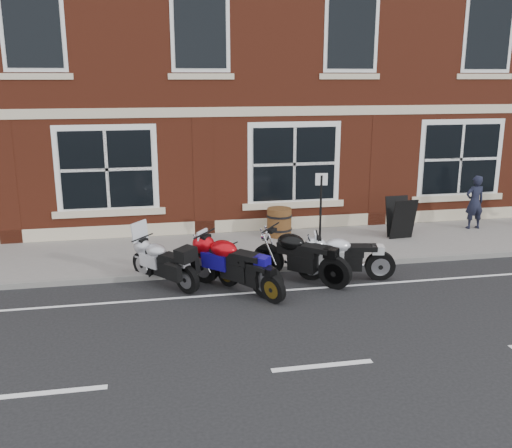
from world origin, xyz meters
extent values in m
plane|color=black|center=(0.00, 0.00, 0.00)|extent=(80.00, 80.00, 0.00)
cube|color=slate|center=(0.00, 3.00, 0.06)|extent=(30.00, 3.00, 0.12)
cube|color=slate|center=(0.00, 1.42, 0.06)|extent=(30.00, 0.16, 0.12)
cube|color=maroon|center=(0.00, 10.50, 6.00)|extent=(24.00, 12.00, 12.00)
cylinder|color=black|center=(-2.63, 1.54, 0.30)|extent=(0.48, 0.55, 0.61)
cylinder|color=black|center=(-1.77, 0.46, 0.30)|extent=(0.48, 0.55, 0.61)
cube|color=black|center=(-2.23, 1.04, 0.63)|extent=(0.65, 0.74, 0.21)
ellipsoid|color=#9E9EA2|center=(-2.32, 1.15, 0.74)|extent=(0.60, 0.63, 0.30)
cube|color=black|center=(-1.99, 0.74, 0.70)|extent=(0.52, 0.56, 0.10)
cube|color=silver|center=(-2.62, 1.53, 1.09)|extent=(0.34, 0.28, 0.43)
cylinder|color=black|center=(-1.36, 1.03, 0.36)|extent=(0.60, 0.62, 0.72)
cylinder|color=black|center=(-0.24, -0.14, 0.36)|extent=(0.60, 0.62, 0.72)
cube|color=black|center=(-0.84, 0.48, 0.74)|extent=(0.81, 0.83, 0.25)
ellipsoid|color=#9B060C|center=(-0.96, 0.60, 0.87)|extent=(0.73, 0.73, 0.36)
cube|color=black|center=(-0.53, 0.16, 0.83)|extent=(0.64, 0.65, 0.11)
cylinder|color=black|center=(-0.89, 0.71, 0.29)|extent=(0.42, 0.55, 0.58)
cylinder|color=black|center=(-0.17, -0.39, 0.29)|extent=(0.42, 0.55, 0.58)
cube|color=black|center=(-0.56, 0.20, 0.60)|extent=(0.58, 0.73, 0.20)
ellipsoid|color=black|center=(-0.63, 0.31, 0.71)|extent=(0.55, 0.61, 0.29)
cube|color=black|center=(-0.36, -0.11, 0.67)|extent=(0.47, 0.55, 0.09)
cylinder|color=black|center=(0.94, 0.76, 0.32)|extent=(0.66, 0.27, 0.65)
cylinder|color=black|center=(2.38, 0.45, 0.32)|extent=(0.66, 0.27, 0.65)
cube|color=black|center=(1.61, 0.62, 0.67)|extent=(0.85, 0.41, 0.22)
ellipsoid|color=#B6B7BB|center=(1.46, 0.65, 0.79)|extent=(0.63, 0.48, 0.32)
cube|color=black|center=(2.00, 0.53, 0.75)|extent=(0.60, 0.38, 0.10)
cylinder|color=black|center=(0.10, 1.25, 0.36)|extent=(0.62, 0.60, 0.72)
cylinder|color=black|center=(1.27, 0.13, 0.36)|extent=(0.62, 0.60, 0.72)
cube|color=black|center=(0.64, 0.73, 0.74)|extent=(0.83, 0.81, 0.25)
ellipsoid|color=black|center=(0.52, 0.84, 0.87)|extent=(0.73, 0.72, 0.36)
cube|color=black|center=(0.96, 0.42, 0.83)|extent=(0.64, 0.64, 0.11)
imported|color=black|center=(6.51, 3.60, 0.88)|extent=(0.56, 0.37, 1.52)
cylinder|color=#552616|center=(0.95, 3.88, 0.50)|extent=(0.65, 0.65, 0.76)
cylinder|color=black|center=(0.95, 3.88, 0.32)|extent=(0.69, 0.69, 0.05)
cylinder|color=black|center=(0.95, 3.88, 0.68)|extent=(0.69, 0.69, 0.05)
cylinder|color=black|center=(1.48, 1.95, 1.10)|extent=(0.05, 0.05, 1.96)
cube|color=silver|center=(1.48, 1.95, 1.99)|extent=(0.28, 0.07, 0.28)
camera|label=1|loc=(-2.52, -10.56, 4.29)|focal=40.00mm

